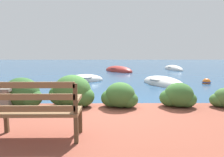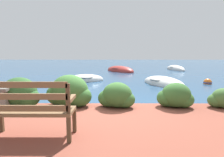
{
  "view_description": "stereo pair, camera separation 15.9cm",
  "coord_description": "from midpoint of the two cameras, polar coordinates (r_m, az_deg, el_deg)",
  "views": [
    {
      "loc": [
        0.16,
        -5.19,
        1.56
      ],
      "look_at": [
        0.25,
        3.84,
        0.39
      ],
      "focal_mm": 32.0,
      "sensor_mm": 36.0,
      "label": 1
    },
    {
      "loc": [
        0.32,
        -5.19,
        1.56
      ],
      "look_at": [
        0.25,
        3.84,
        0.39
      ],
      "focal_mm": 32.0,
      "sensor_mm": 36.0,
      "label": 2
    }
  ],
  "objects": [
    {
      "name": "mooring_buoy",
      "position": [
        11.19,
        26.01,
        -1.03
      ],
      "size": [
        0.44,
        0.44,
        0.4
      ],
      "color": "orange",
      "rests_on": "ground_plane"
    },
    {
      "name": "hedge_clump_centre",
      "position": [
        5.13,
        -11.33,
        -3.96
      ],
      "size": [
        1.17,
        0.84,
        0.79
      ],
      "color": "#38662D",
      "rests_on": "patio_terrace"
    },
    {
      "name": "park_bench",
      "position": [
        3.34,
        -20.97,
        -8.0
      ],
      "size": [
        1.32,
        0.48,
        0.93
      ],
      "rotation": [
        0.0,
        0.0,
        -0.05
      ],
      "color": "brown",
      "rests_on": "patio_terrace"
    },
    {
      "name": "hedge_clump_left",
      "position": [
        5.46,
        -24.3,
        -4.06
      ],
      "size": [
        1.08,
        0.78,
        0.74
      ],
      "color": "#2D5628",
      "rests_on": "patio_terrace"
    },
    {
      "name": "rowboat_far",
      "position": [
        16.72,
        2.59,
        2.26
      ],
      "size": [
        2.9,
        3.43,
        0.82
      ],
      "rotation": [
        0.0,
        0.0,
        5.31
      ],
      "color": "#9E2D28",
      "rests_on": "ground_plane"
    },
    {
      "name": "ground_plane",
      "position": [
        5.43,
        -2.15,
        -9.34
      ],
      "size": [
        80.0,
        80.0,
        0.0
      ],
      "color": "navy"
    },
    {
      "name": "rowboat_outer",
      "position": [
        19.15,
        17.91,
        2.54
      ],
      "size": [
        1.4,
        3.23,
        0.75
      ],
      "rotation": [
        0.0,
        0.0,
        4.86
      ],
      "color": "silver",
      "rests_on": "ground_plane"
    },
    {
      "name": "hedge_clump_extra",
      "position": [
        5.65,
        29.89,
        -5.16
      ],
      "size": [
        0.71,
        0.51,
        0.48
      ],
      "color": "#426B33",
      "rests_on": "patio_terrace"
    },
    {
      "name": "rowboat_mid",
      "position": [
        11.07,
        -7.44,
        -0.47
      ],
      "size": [
        2.44,
        1.86,
        0.68
      ],
      "rotation": [
        0.0,
        0.0,
        3.57
      ],
      "color": "silver",
      "rests_on": "ground_plane"
    },
    {
      "name": "rowboat_nearest",
      "position": [
        10.2,
        14.82,
        -1.31
      ],
      "size": [
        2.22,
        3.09,
        0.71
      ],
      "rotation": [
        0.0,
        0.0,
        1.95
      ],
      "color": "silver",
      "rests_on": "ground_plane"
    },
    {
      "name": "hedge_clump_far_right",
      "position": [
        5.22,
        18.54,
        -4.92
      ],
      "size": [
        0.89,
        0.64,
        0.61
      ],
      "color": "#38662D",
      "rests_on": "patio_terrace"
    },
    {
      "name": "hedge_clump_right",
      "position": [
        4.94,
        2.26,
        -5.14
      ],
      "size": [
        0.92,
        0.66,
        0.62
      ],
      "color": "#38662D",
      "rests_on": "patio_terrace"
    }
  ]
}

